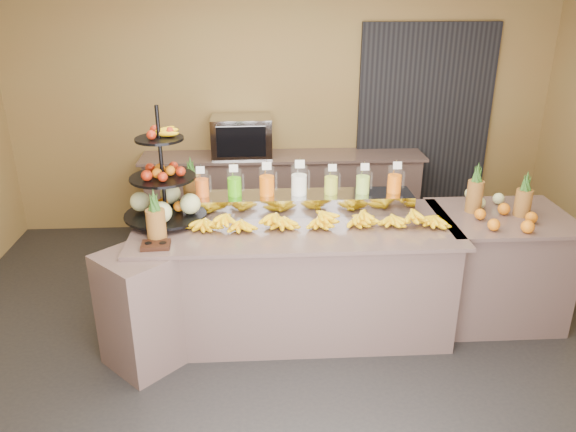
{
  "coord_description": "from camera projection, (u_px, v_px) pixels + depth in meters",
  "views": [
    {
      "loc": [
        -0.28,
        -3.69,
        2.65
      ],
      "look_at": [
        -0.06,
        0.3,
        1.01
      ],
      "focal_mm": 35.0,
      "sensor_mm": 36.0,
      "label": 1
    }
  ],
  "objects": [
    {
      "name": "juice_pitcher_orange_b",
      "position": [
        267.0,
        183.0,
        4.51
      ],
      "size": [
        0.13,
        0.13,
        0.3
      ],
      "color": "silver",
      "rests_on": "pitcher_tray"
    },
    {
      "name": "ground",
      "position": [
        297.0,
        348.0,
        4.43
      ],
      "size": [
        6.0,
        6.0,
        0.0
      ],
      "primitive_type": "plane",
      "color": "black",
      "rests_on": "ground"
    },
    {
      "name": "right_fruit_pile",
      "position": [
        501.0,
        209.0,
        4.44
      ],
      "size": [
        0.5,
        0.47,
        0.26
      ],
      "color": "brown",
      "rests_on": "right_counter"
    },
    {
      "name": "buffet_counter",
      "position": [
        281.0,
        280.0,
        4.49
      ],
      "size": [
        2.75,
        1.25,
        0.93
      ],
      "color": "gray",
      "rests_on": "ground"
    },
    {
      "name": "juice_pitcher_orange_a",
      "position": [
        202.0,
        185.0,
        4.48
      ],
      "size": [
        0.11,
        0.12,
        0.27
      ],
      "color": "silver",
      "rests_on": "pitcher_tray"
    },
    {
      "name": "back_ledge",
      "position": [
        283.0,
        194.0,
        6.33
      ],
      "size": [
        3.1,
        0.55,
        0.93
      ],
      "color": "gray",
      "rests_on": "ground"
    },
    {
      "name": "right_counter",
      "position": [
        496.0,
        266.0,
        4.72
      ],
      "size": [
        1.08,
        0.88,
        0.93
      ],
      "color": "gray",
      "rests_on": "ground"
    },
    {
      "name": "pineapple_left_b",
      "position": [
        192.0,
        187.0,
        4.68
      ],
      "size": [
        0.15,
        0.15,
        0.43
      ],
      "rotation": [
        0.0,
        0.0,
        0.18
      ],
      "color": "brown",
      "rests_on": "buffet_counter"
    },
    {
      "name": "room_envelope",
      "position": [
        315.0,
        91.0,
        4.46
      ],
      "size": [
        6.04,
        5.02,
        2.82
      ],
      "color": "olive",
      "rests_on": "ground"
    },
    {
      "name": "pineapple_left_a",
      "position": [
        156.0,
        222.0,
        4.04
      ],
      "size": [
        0.14,
        0.14,
        0.4
      ],
      "rotation": [
        0.0,
        0.0,
        -0.13
      ],
      "color": "brown",
      "rests_on": "buffet_counter"
    },
    {
      "name": "banana_heap",
      "position": [
        320.0,
        217.0,
        4.31
      ],
      "size": [
        2.0,
        0.18,
        0.17
      ],
      "color": "yellow",
      "rests_on": "buffet_counter"
    },
    {
      "name": "juice_pitcher_lime",
      "position": [
        363.0,
        182.0,
        4.55
      ],
      "size": [
        0.11,
        0.12,
        0.28
      ],
      "color": "silver",
      "rests_on": "pitcher_tray"
    },
    {
      "name": "fruit_stand",
      "position": [
        170.0,
        192.0,
        4.36
      ],
      "size": [
        0.67,
        0.67,
        0.91
      ],
      "rotation": [
        0.0,
        0.0,
        -0.03
      ],
      "color": "black",
      "rests_on": "buffet_counter"
    },
    {
      "name": "oven_warmer",
      "position": [
        242.0,
        136.0,
        6.05
      ],
      "size": [
        0.65,
        0.46,
        0.43
      ],
      "primitive_type": "cube",
      "rotation": [
        0.0,
        0.0,
        0.01
      ],
      "color": "gray",
      "rests_on": "back_ledge"
    },
    {
      "name": "pitcher_tray",
      "position": [
        299.0,
        203.0,
        4.59
      ],
      "size": [
        1.85,
        0.3,
        0.15
      ],
      "primitive_type": "cube",
      "color": "gray",
      "rests_on": "buffet_counter"
    },
    {
      "name": "juice_pitcher_milk",
      "position": [
        299.0,
        182.0,
        4.52
      ],
      "size": [
        0.13,
        0.14,
        0.32
      ],
      "color": "silver",
      "rests_on": "pitcher_tray"
    },
    {
      "name": "juice_pitcher_orange_c",
      "position": [
        394.0,
        181.0,
        4.57
      ],
      "size": [
        0.12,
        0.12,
        0.29
      ],
      "color": "silver",
      "rests_on": "pitcher_tray"
    },
    {
      "name": "juice_pitcher_green",
      "position": [
        234.0,
        184.0,
        4.5
      ],
      "size": [
        0.12,
        0.12,
        0.29
      ],
      "color": "silver",
      "rests_on": "pitcher_tray"
    },
    {
      "name": "juice_pitcher_lemon",
      "position": [
        331.0,
        183.0,
        4.54
      ],
      "size": [
        0.11,
        0.12,
        0.27
      ],
      "color": "silver",
      "rests_on": "pitcher_tray"
    },
    {
      "name": "condiment_caddy",
      "position": [
        156.0,
        245.0,
        3.98
      ],
      "size": [
        0.21,
        0.16,
        0.03
      ],
      "primitive_type": "cube",
      "rotation": [
        0.0,
        0.0,
        0.05
      ],
      "color": "black",
      "rests_on": "buffet_counter"
    }
  ]
}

